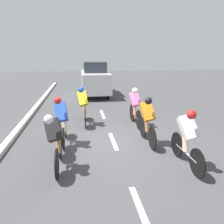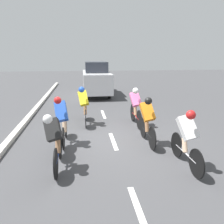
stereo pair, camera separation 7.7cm
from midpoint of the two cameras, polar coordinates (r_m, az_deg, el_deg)
name	(u,v)px [view 2 (the right image)]	position (r m, az deg, el deg)	size (l,w,h in m)	color
ground_plane	(112,139)	(7.10, 0.43, -7.06)	(60.00, 60.00, 0.00)	#424244
lane_stripe_near	(139,211)	(4.21, 7.61, -24.19)	(0.12, 1.40, 0.01)	white
lane_stripe_mid	(113,141)	(6.94, 0.64, -7.57)	(0.12, 1.40, 0.01)	white
lane_stripe_far	(103,114)	(9.95, -2.05, -0.58)	(0.12, 1.40, 0.01)	white
curb	(6,144)	(7.21, -25.66, -7.65)	(0.20, 28.36, 0.14)	beige
cyclist_white	(187,137)	(5.43, 19.37, -6.16)	(0.44, 1.70, 1.49)	black
cyclist_black	(55,140)	(5.23, -14.25, -7.15)	(0.44, 1.66, 1.42)	black
cyclist_yellow	(84,104)	(8.41, -7.06, 1.99)	(0.43, 1.69, 1.51)	black
cyclist_blue	(62,119)	(6.61, -12.53, -1.82)	(0.42, 1.61, 1.51)	black
cyclist_pink	(136,106)	(8.25, 6.43, 1.63)	(0.43, 1.75, 1.49)	black
cyclist_orange	(147,119)	(6.56, 9.57, -1.88)	(0.43, 1.62, 1.50)	black
support_car	(96,79)	(14.68, -4.01, 8.72)	(1.70, 4.55, 2.18)	black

